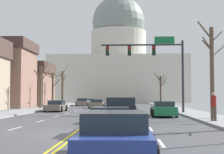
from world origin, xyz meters
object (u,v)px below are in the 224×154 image
object	(u,v)px
sedan_near_03	(116,138)
pedestrian_00	(214,105)
signal_gantry	(154,57)
sedan_near_02	(111,121)
pickup_truck_near_01	(121,112)
sedan_oncoming_03	(90,101)
sedan_oncoming_01	(97,104)
sedan_oncoming_00	(56,106)
sedan_oncoming_02	(82,102)
sedan_near_00	(163,109)

from	to	relation	value
sedan_near_03	pedestrian_00	world-z (taller)	pedestrian_00
signal_gantry	sedan_near_02	size ratio (longest dim) A/B	1.81
pickup_truck_near_01	sedan_oncoming_03	xyz separation A→B (m)	(-7.25, 49.84, -0.18)
sedan_near_03	pedestrian_00	size ratio (longest dim) A/B	2.59
sedan_oncoming_01	pedestrian_00	size ratio (longest dim) A/B	2.47
sedan_near_03	sedan_oncoming_00	size ratio (longest dim) A/B	1.03
sedan_oncoming_02	sedan_near_00	bearing A→B (deg)	-70.40
sedan_near_03	sedan_oncoming_00	distance (m)	29.15
sedan_oncoming_00	sedan_oncoming_03	bearing A→B (deg)	89.86
sedan_oncoming_02	sedan_near_03	bearing A→B (deg)	-81.57
pickup_truck_near_01	sedan_near_03	xyz separation A→B (m)	(0.10, -12.51, -0.10)
pickup_truck_near_01	sedan_oncoming_00	size ratio (longest dim) A/B	1.27
sedan_oncoming_02	sedan_oncoming_00	bearing A→B (deg)	-90.33
sedan_oncoming_00	sedan_oncoming_02	distance (m)	21.10
sedan_oncoming_01	pedestrian_00	world-z (taller)	pedestrian_00
signal_gantry	sedan_near_00	xyz separation A→B (m)	(0.44, -4.32, -4.78)
sedan_oncoming_03	sedan_near_00	bearing A→B (deg)	-76.06
sedan_oncoming_02	sedan_near_02	bearing A→B (deg)	-80.86
sedan_near_00	sedan_oncoming_01	size ratio (longest dim) A/B	1.07
sedan_near_03	sedan_oncoming_00	bearing A→B (deg)	104.76
sedan_near_00	sedan_oncoming_00	size ratio (longest dim) A/B	1.05
sedan_near_03	sedan_oncoming_03	size ratio (longest dim) A/B	1.03
sedan_oncoming_01	sedan_oncoming_03	world-z (taller)	sedan_oncoming_01
sedan_near_00	sedan_near_03	world-z (taller)	sedan_near_03
sedan_oncoming_00	sedan_oncoming_01	world-z (taller)	sedan_oncoming_01
sedan_near_02	sedan_oncoming_01	bearing A→B (deg)	96.17
sedan_oncoming_00	sedan_oncoming_01	bearing A→B (deg)	70.89
sedan_near_02	pedestrian_00	size ratio (longest dim) A/B	2.48
sedan_oncoming_01	sedan_oncoming_02	xyz separation A→B (m)	(-3.42, 10.87, 0.03)
sedan_near_03	signal_gantry	bearing A→B (deg)	83.23
pickup_truck_near_01	pedestrian_00	bearing A→B (deg)	2.46
sedan_near_00	pickup_truck_near_01	distance (m)	7.82
pedestrian_00	pickup_truck_near_01	bearing A→B (deg)	-177.54
sedan_near_00	sedan_oncoming_01	bearing A→B (deg)	110.81
pickup_truck_near_01	sedan_near_02	bearing A→B (deg)	-93.49
sedan_near_00	pedestrian_00	world-z (taller)	pedestrian_00
sedan_oncoming_00	sedan_near_02	bearing A→B (deg)	-72.03
sedan_near_03	sedan_oncoming_01	size ratio (longest dim) A/B	1.05
pickup_truck_near_01	sedan_oncoming_03	bearing A→B (deg)	98.27
sedan_near_03	sedan_near_00	bearing A→B (deg)	80.49
sedan_near_00	sedan_oncoming_02	xyz separation A→B (m)	(-10.58, 29.72, 0.02)
sedan_near_02	sedan_oncoming_03	world-z (taller)	sedan_near_02
sedan_oncoming_01	pedestrian_00	bearing A→B (deg)	-69.59
sedan_oncoming_01	sedan_near_00	bearing A→B (deg)	-69.19
sedan_oncoming_01	pickup_truck_near_01	bearing A→B (deg)	-81.68
pickup_truck_near_01	sedan_oncoming_03	distance (m)	50.36
sedan_oncoming_01	sedan_oncoming_03	xyz separation A→B (m)	(-3.46, 23.94, -0.04)
sedan_oncoming_00	sedan_oncoming_03	distance (m)	34.16
pedestrian_00	sedan_near_03	bearing A→B (deg)	-113.92
sedan_near_03	sedan_oncoming_02	size ratio (longest dim) A/B	1.05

